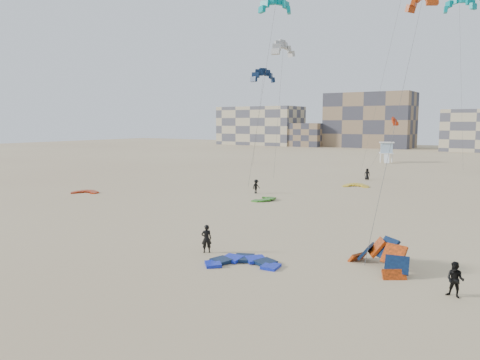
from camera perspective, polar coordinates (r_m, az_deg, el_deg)
The scene contains 20 objects.
ground at distance 30.06m, azimuth -8.28°, elevation -9.20°, with size 320.00×320.00×0.00m, color #C5B384.
kite_ground_blue at distance 28.14m, azimuth 0.32°, elevation -10.27°, with size 3.94×4.11×0.53m, color #1B31F1, non-canonical shape.
kite_ground_orange at distance 28.54m, azimuth 16.49°, elevation -10.32°, with size 4.33×3.25×2.83m, color #FA450A, non-canonical shape.
kite_ground_red at distance 58.64m, azimuth -18.35°, elevation -1.51°, with size 2.87×3.04×0.43m, color #B52F04, non-canonical shape.
kite_ground_green at distance 50.71m, azimuth 2.96°, elevation -2.46°, with size 3.02×3.19×0.51m, color #357C21, non-canonical shape.
kite_ground_yellow at distance 62.95m, azimuth 13.93°, elevation -0.79°, with size 3.10×3.23×0.65m, color gold, non-canonical shape.
kitesurfer_main at distance 30.44m, azimuth -4.11°, elevation -7.14°, with size 0.67×0.44×1.84m, color black.
kitesurfer_b at distance 25.15m, azimuth 24.76°, elevation -10.98°, with size 0.85×0.66×1.74m, color black.
kitesurfer_c at distance 55.31m, azimuth 1.98°, elevation -0.79°, with size 1.07×0.61×1.65m, color black.
kitesurfer_e at distance 70.66m, azimuth 15.24°, elevation 0.69°, with size 0.82×0.53×1.68m, color black.
kite_fly_teal_a at distance 54.79m, azimuth 4.34°, elevation 20.35°, with size 4.81×4.79×21.09m.
kite_fly_orange at distance 57.75m, azimuth 21.32°, elevation 19.66°, with size 7.62×34.65×22.03m.
kite_fly_grey at distance 67.47m, azimuth 5.28°, elevation 15.53°, with size 4.66×7.43×18.77m.
kite_fly_navy at distance 76.43m, azimuth 2.86°, elevation 12.44°, with size 5.51×5.46×15.84m.
kite_fly_teal_b at distance 82.96m, azimuth 25.18°, elevation 18.77°, with size 4.69×4.38×26.42m.
kite_fly_red at distance 90.21m, azimuth 18.37°, elevation 6.71°, with size 3.84×12.36×8.74m.
lifeguard_tower_far at distance 102.87m, azimuth 17.41°, elevation 3.25°, with size 3.77×6.24×4.25m.
condo_west_a at distance 175.89m, azimuth 2.50°, elevation 6.62°, with size 30.00×15.00×14.00m, color tan.
condo_west_b at distance 163.21m, azimuth 15.53°, elevation 7.03°, with size 28.00×14.00×18.00m, color #7E664C.
condo_fill_left at distance 164.89m, azimuth 8.17°, elevation 5.48°, with size 12.00×10.00×8.00m, color #7E664C.
Camera 1 is at (19.10, -21.64, 8.39)m, focal length 35.00 mm.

